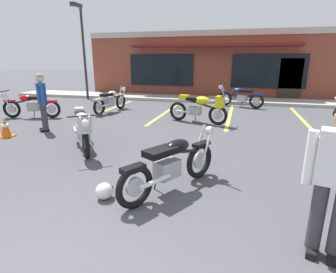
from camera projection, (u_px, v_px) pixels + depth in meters
ground_plane at (160, 156)px, 5.88m from camera, size 80.00×80.00×0.00m
sidewalk_kerb at (208, 99)px, 13.74m from camera, size 22.00×1.80×0.14m
brick_storefront_building at (218, 64)px, 17.21m from camera, size 14.39×6.97×3.52m
painted_stall_lines at (197, 114)px, 10.42m from camera, size 7.63×4.80×0.01m
motorcycle_foreground_classic at (172, 164)px, 4.24m from camera, size 1.31×1.89×0.98m
motorcycle_red_sportbike at (201, 107)px, 8.80m from camera, size 2.07×0.86×0.98m
motorcycle_black_cruiser at (111, 100)px, 10.70m from camera, size 0.74×2.10×0.98m
motorcycle_blue_standard at (82, 128)px, 6.18m from camera, size 1.49×1.78×0.98m
motorcycle_green_cafe_racer at (240, 97)px, 11.83m from camera, size 2.02×1.03×0.98m
motorcycle_cream_vintage at (31, 105)px, 9.61m from camera, size 2.07×0.92×0.98m
person_in_black_shirt at (336, 174)px, 2.66m from camera, size 0.61×0.35×1.68m
person_by_back_row at (42, 99)px, 7.70m from camera, size 0.50×0.49×1.68m
helmet_on_pavement at (104, 191)px, 4.06m from camera, size 0.26×0.26×0.26m
traffic_cone at (5, 128)px, 7.29m from camera, size 0.34×0.34×0.53m
parking_lot_lamp_post at (82, 39)px, 13.38m from camera, size 0.24×0.76×4.61m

